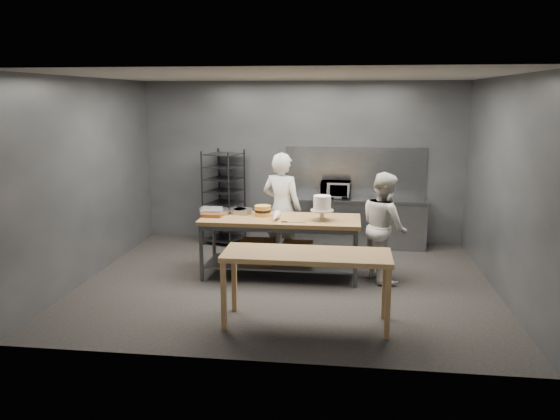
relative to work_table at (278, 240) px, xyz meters
name	(u,v)px	position (x,y,z in m)	size (l,w,h in m)	color
ground	(287,282)	(0.17, -0.29, -0.57)	(6.00, 6.00, 0.00)	black
back_wall	(302,162)	(0.17, 2.21, 0.93)	(6.00, 0.04, 3.00)	#4C4F54
work_table	(278,240)	(0.00, 0.00, 0.00)	(2.40, 0.90, 0.92)	olive
near_counter	(307,260)	(0.57, -1.76, 0.24)	(2.00, 0.70, 0.90)	olive
back_counter	(354,222)	(1.17, 1.89, -0.12)	(2.60, 0.60, 0.90)	slate
splashback_panel	(355,171)	(1.17, 2.19, 0.78)	(2.60, 0.02, 0.90)	slate
speed_rack	(224,198)	(-1.25, 1.81, 0.28)	(0.76, 0.80, 1.75)	black
chef_behind	(282,209)	(-0.02, 0.64, 0.35)	(0.67, 0.44, 1.85)	silver
chef_right	(384,226)	(1.59, 0.05, 0.24)	(0.79, 0.62, 1.63)	beige
microwave	(336,190)	(0.82, 1.89, 0.48)	(0.54, 0.37, 0.30)	black
frosted_cake_stand	(322,205)	(0.67, -0.10, 0.58)	(0.34, 0.34, 0.37)	#BAB095
layer_cake	(263,211)	(-0.25, 0.10, 0.43)	(0.25, 0.25, 0.16)	gold
cake_pans	(233,211)	(-0.73, 0.19, 0.39)	(0.65, 0.38, 0.07)	gray
piping_bag	(275,217)	(-0.01, -0.23, 0.41)	(0.12, 0.12, 0.38)	silver
offset_spatula	(290,222)	(0.22, -0.31, 0.35)	(0.36, 0.02, 0.02)	slate
pastry_clamshells	(212,212)	(-1.04, 0.02, 0.40)	(0.36, 0.37, 0.11)	#9F521F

